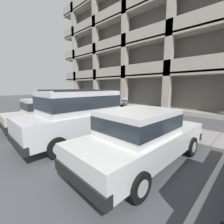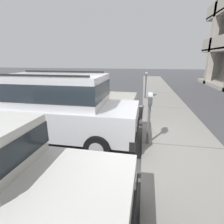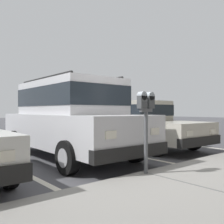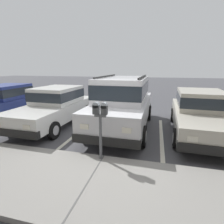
# 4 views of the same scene
# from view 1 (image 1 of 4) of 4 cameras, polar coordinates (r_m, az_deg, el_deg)

# --- Properties ---
(ground_plane) EXTENTS (80.00, 80.00, 0.10)m
(ground_plane) POSITION_cam_1_polar(r_m,az_deg,el_deg) (7.88, 2.90, -6.57)
(ground_plane) COLOR #4C4C51
(sidewalk) EXTENTS (40.00, 2.20, 0.12)m
(sidewalk) POSITION_cam_1_polar(r_m,az_deg,el_deg) (8.83, 8.55, -4.15)
(sidewalk) COLOR gray
(sidewalk) RESTS_ON ground_plane
(parking_stall_lines) EXTENTS (12.01, 4.80, 0.01)m
(parking_stall_lines) POSITION_cam_1_polar(r_m,az_deg,el_deg) (5.94, 4.62, -11.56)
(parking_stall_lines) COLOR silver
(parking_stall_lines) RESTS_ON ground_plane
(silver_suv) EXTENTS (2.07, 4.81, 2.03)m
(silver_suv) POSITION_cam_1_polar(r_m,az_deg,el_deg) (6.14, -11.83, -0.50)
(silver_suv) COLOR silver
(silver_suv) RESTS_ON ground_plane
(red_sedan) EXTENTS (1.99, 4.56, 1.54)m
(red_sedan) POSITION_cam_1_polar(r_m,az_deg,el_deg) (8.54, -22.64, -0.06)
(red_sedan) COLOR beige
(red_sedan) RESTS_ON ground_plane
(dark_hatchback) EXTENTS (1.92, 4.52, 1.54)m
(dark_hatchback) POSITION_cam_1_polar(r_m,az_deg,el_deg) (4.29, 11.38, -8.54)
(dark_hatchback) COLOR silver
(dark_hatchback) RESTS_ON ground_plane
(parking_meter_near) EXTENTS (0.35, 0.12, 1.44)m
(parking_meter_near) POSITION_cam_1_polar(r_m,az_deg,el_deg) (7.87, 4.85, 2.62)
(parking_meter_near) COLOR #595B60
(parking_meter_near) RESTS_ON sidewalk
(parking_meter_far) EXTENTS (0.35, 0.12, 1.53)m
(parking_meter_far) POSITION_cam_1_polar(r_m,az_deg,el_deg) (12.50, -16.73, 5.14)
(parking_meter_far) COLOR #47474C
(parking_meter_far) RESTS_ON sidewalk
(parking_garage) EXTENTS (32.00, 10.00, 19.25)m
(parking_garage) POSITION_cam_1_polar(r_m,az_deg,el_deg) (19.41, 28.91, 29.27)
(parking_garage) COLOR #5C5851
(parking_garage) RESTS_ON ground_plane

